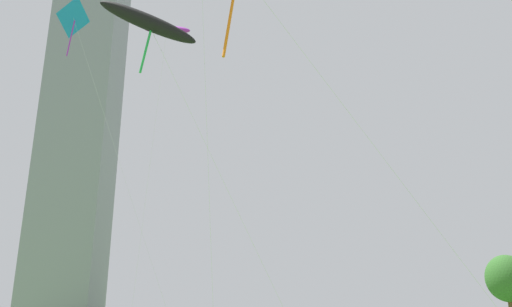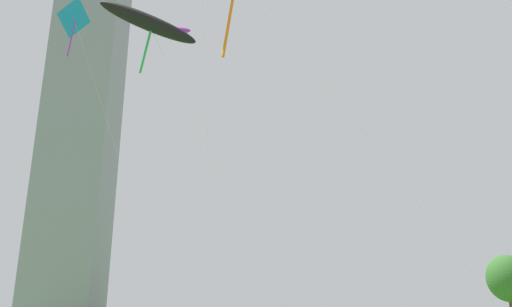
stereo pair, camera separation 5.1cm
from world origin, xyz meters
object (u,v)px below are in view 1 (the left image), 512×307
object	(u,v)px
kite_flying_2	(167,30)
distant_highrise_0	(85,88)
kite_flying_3	(148,23)
park_tree_1	(507,279)
kite_flying_1	(73,20)

from	to	relation	value
kite_flying_2	distant_highrise_0	size ratio (longest dim) A/B	0.24
kite_flying_3	park_tree_1	world-z (taller)	kite_flying_3
kite_flying_2	park_tree_1	size ratio (longest dim) A/B	3.51
kite_flying_2	kite_flying_1	bearing A→B (deg)	170.11
distant_highrise_0	park_tree_1	bearing A→B (deg)	-46.15
kite_flying_1	kite_flying_2	distance (m)	8.22
park_tree_1	kite_flying_3	bearing A→B (deg)	-139.62
kite_flying_2	distant_highrise_0	world-z (taller)	distant_highrise_0
distant_highrise_0	kite_flying_1	bearing A→B (deg)	-73.59
park_tree_1	distant_highrise_0	bearing A→B (deg)	129.84
park_tree_1	kite_flying_2	bearing A→B (deg)	-165.74
park_tree_1	distant_highrise_0	xyz separation A→B (m)	(-56.42, 67.61, 47.47)
kite_flying_1	kite_flying_3	xyz separation A→B (m)	(8.71, -19.91, -11.87)
kite_flying_3	park_tree_1	size ratio (longest dim) A/B	2.08
kite_flying_1	kite_flying_2	size ratio (longest dim) A/B	1.05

